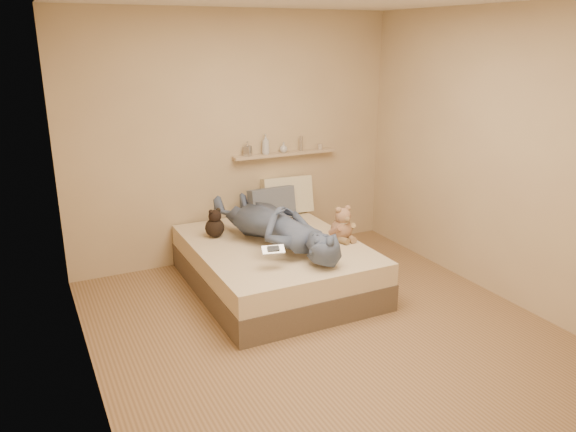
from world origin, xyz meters
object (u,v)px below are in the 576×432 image
bed (275,265)px  pillow_cream (287,195)px  game_console (273,250)px  person (275,225)px  teddy_bear (342,226)px  pillow_grey (272,204)px  wall_shelf (285,154)px  dark_plush (215,225)px

bed → pillow_cream: pillow_cream is taller
game_console → person: bearing=63.4°
teddy_bear → pillow_cream: size_ratio=0.63×
pillow_grey → teddy_bear: bearing=-69.9°
bed → wall_shelf: size_ratio=1.58×
bed → teddy_bear: 0.75m
game_console → pillow_cream: bearing=59.7°
pillow_grey → pillow_cream: bearing=29.2°
game_console → wall_shelf: bearing=60.6°
game_console → teddy_bear: teddy_bear is taller
pillow_cream → pillow_grey: pillow_cream is taller
teddy_bear → dark_plush: (-1.07, 0.63, -0.02)m
pillow_grey → wall_shelf: (0.26, 0.22, 0.48)m
game_console → person: 0.58m
bed → dark_plush: 0.71m
wall_shelf → teddy_bear: bearing=-86.7°
teddy_bear → wall_shelf: (-0.07, 1.12, 0.51)m
game_console → dark_plush: (-0.18, 0.97, -0.05)m
bed → pillow_grey: size_ratio=3.80×
pillow_grey → wall_shelf: wall_shelf is taller
teddy_bear → wall_shelf: 1.23m
dark_plush → wall_shelf: size_ratio=0.24×
teddy_bear → pillow_cream: bearing=94.4°
pillow_cream → wall_shelf: 0.46m
bed → person: (-0.02, -0.04, 0.42)m
dark_plush → pillow_cream: (0.99, 0.41, 0.08)m
game_console → teddy_bear: 0.95m
pillow_cream → teddy_bear: bearing=-85.6°
game_console → person: person is taller
bed → game_console: 0.74m
wall_shelf → bed: bearing=-121.2°
dark_plush → pillow_grey: pillow_grey is taller
wall_shelf → game_console: bearing=-119.4°
wall_shelf → dark_plush: bearing=-153.9°
dark_plush → pillow_cream: pillow_cream is taller
person → wall_shelf: wall_shelf is taller
person → wall_shelf: (0.57, 0.95, 0.45)m
teddy_bear → pillow_grey: 0.96m
teddy_bear → person: person is taller
bed → game_console: bearing=-116.3°
bed → pillow_cream: bearing=57.2°
bed → teddy_bear: (0.62, -0.21, 0.37)m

